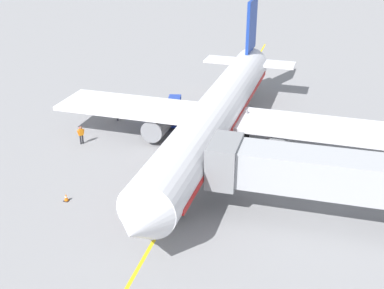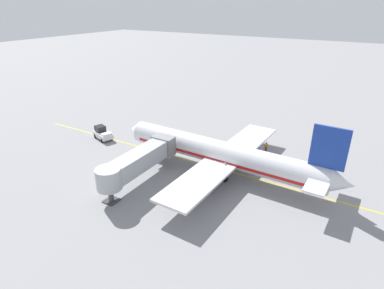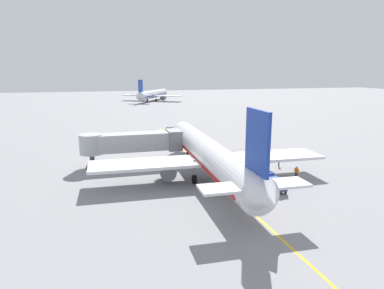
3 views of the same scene
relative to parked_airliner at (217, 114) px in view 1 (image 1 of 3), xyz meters
The scene contains 10 objects.
ground_plane 3.36m from the parked_airliner, 41.82° to the left, with size 400.00×400.00×0.00m, color gray.
gate_lead_in_line 3.35m from the parked_airliner, 41.82° to the left, with size 0.24×80.00×0.01m, color gold.
parked_airliner is the anchor object (origin of this frame).
jet_bridge 12.76m from the parked_airliner, 134.29° to the left, with size 14.84×3.50×4.98m.
baggage_tug_lead 6.73m from the parked_airliner, 34.29° to the right, with size 1.49×2.60×1.62m.
baggage_cart_front 7.68m from the parked_airliner, 32.79° to the right, with size 1.68×2.98×1.58m.
baggage_cart_second_in_train 9.67m from the parked_airliner, 49.69° to the right, with size 1.68×2.98×1.58m.
ground_crew_wing_walker 12.30m from the parked_airliner, 12.15° to the left, with size 0.54×0.61×1.69m.
ground_crew_loader 11.69m from the parked_airliner, 17.66° to the right, with size 0.44×0.67×1.69m.
safety_cone_nose_left 14.67m from the parked_airliner, 54.10° to the left, with size 0.36×0.36×0.59m.
Camera 1 is at (-8.93, 37.29, 18.58)m, focal length 45.26 mm.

